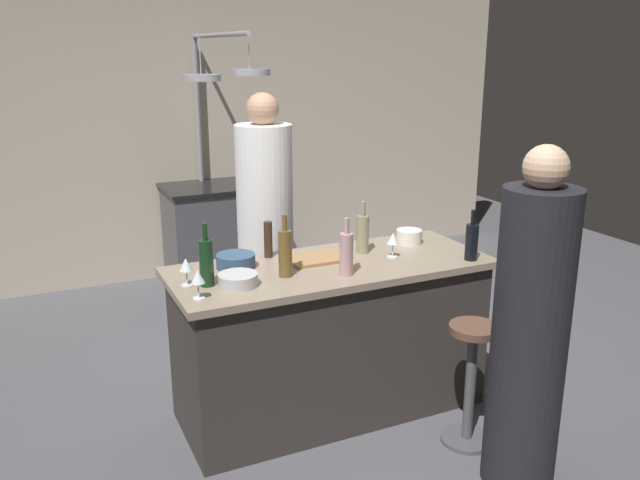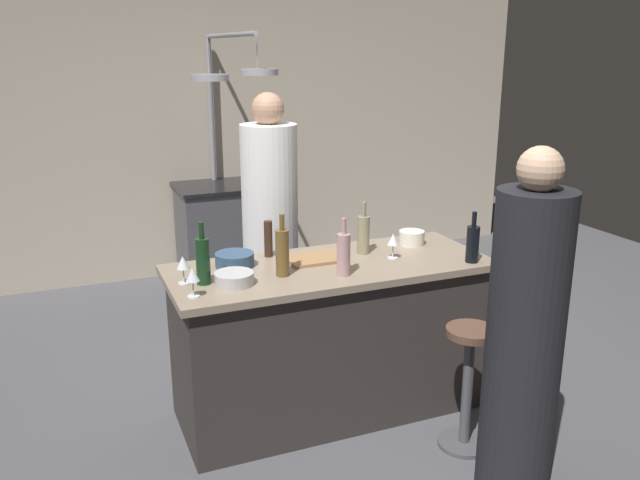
% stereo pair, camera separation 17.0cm
% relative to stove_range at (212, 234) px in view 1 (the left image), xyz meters
% --- Properties ---
extents(ground_plane, '(9.00, 9.00, 0.00)m').
position_rel_stove_range_xyz_m(ground_plane, '(0.00, -2.45, -0.45)').
color(ground_plane, '#4C4C51').
extents(back_wall, '(6.40, 0.16, 2.60)m').
position_rel_stove_range_xyz_m(back_wall, '(0.00, 0.40, 0.85)').
color(back_wall, '#BCAD99').
rests_on(back_wall, ground_plane).
extents(kitchen_island, '(1.80, 0.72, 0.90)m').
position_rel_stove_range_xyz_m(kitchen_island, '(0.00, -2.45, 0.01)').
color(kitchen_island, '#332D2B').
rests_on(kitchen_island, ground_plane).
extents(stove_range, '(0.80, 0.64, 0.89)m').
position_rel_stove_range_xyz_m(stove_range, '(0.00, 0.00, 0.00)').
color(stove_range, '#47474C').
rests_on(stove_range, ground_plane).
extents(chef, '(0.38, 0.38, 1.78)m').
position_rel_stove_range_xyz_m(chef, '(-0.04, -1.52, 0.38)').
color(chef, white).
rests_on(chef, ground_plane).
extents(bar_stool_right, '(0.28, 0.28, 0.68)m').
position_rel_stove_range_xyz_m(bar_stool_right, '(0.52, -3.07, -0.07)').
color(bar_stool_right, '#4C4C51').
rests_on(bar_stool_right, ground_plane).
extents(guest_right, '(0.35, 0.35, 1.66)m').
position_rel_stove_range_xyz_m(guest_right, '(0.54, -3.44, 0.32)').
color(guest_right, black).
rests_on(guest_right, ground_plane).
extents(overhead_pot_rack, '(0.62, 1.46, 2.17)m').
position_rel_stove_range_xyz_m(overhead_pot_rack, '(-0.06, -0.53, 1.20)').
color(overhead_pot_rack, gray).
rests_on(overhead_pot_rack, ground_plane).
extents(cutting_board, '(0.32, 0.22, 0.02)m').
position_rel_stove_range_xyz_m(cutting_board, '(-0.05, -2.35, 0.46)').
color(cutting_board, '#997047').
rests_on(cutting_board, kitchen_island).
extents(pepper_mill, '(0.05, 0.05, 0.21)m').
position_rel_stove_range_xyz_m(pepper_mill, '(-0.27, -2.18, 0.56)').
color(pepper_mill, '#382319').
rests_on(pepper_mill, kitchen_island).
extents(wine_bottle_dark, '(0.07, 0.07, 0.29)m').
position_rel_stove_range_xyz_m(wine_bottle_dark, '(0.75, -2.71, 0.56)').
color(wine_bottle_dark, black).
rests_on(wine_bottle_dark, kitchen_island).
extents(wine_bottle_amber, '(0.07, 0.07, 0.33)m').
position_rel_stove_range_xyz_m(wine_bottle_amber, '(-0.31, -2.53, 0.58)').
color(wine_bottle_amber, brown).
rests_on(wine_bottle_amber, kitchen_island).
extents(wine_bottle_rose, '(0.07, 0.07, 0.31)m').
position_rel_stove_range_xyz_m(wine_bottle_rose, '(-0.01, -2.64, 0.57)').
color(wine_bottle_rose, '#B78C8E').
rests_on(wine_bottle_rose, kitchen_island).
extents(wine_bottle_red, '(0.07, 0.07, 0.32)m').
position_rel_stove_range_xyz_m(wine_bottle_red, '(-0.72, -2.49, 0.58)').
color(wine_bottle_red, '#143319').
rests_on(wine_bottle_red, kitchen_island).
extents(wine_bottle_white, '(0.07, 0.07, 0.31)m').
position_rel_stove_range_xyz_m(wine_bottle_white, '(0.26, -2.34, 0.57)').
color(wine_bottle_white, gray).
rests_on(wine_bottle_white, kitchen_island).
extents(wine_glass_by_chef, '(0.07, 0.07, 0.15)m').
position_rel_stove_range_xyz_m(wine_glass_by_chef, '(-0.81, -2.45, 0.56)').
color(wine_glass_by_chef, silver).
rests_on(wine_glass_by_chef, kitchen_island).
extents(wine_glass_near_left_guest, '(0.07, 0.07, 0.15)m').
position_rel_stove_range_xyz_m(wine_glass_near_left_guest, '(-0.81, -2.65, 0.56)').
color(wine_glass_near_left_guest, silver).
rests_on(wine_glass_near_left_guest, kitchen_island).
extents(wine_glass_near_right_guest, '(0.07, 0.07, 0.15)m').
position_rel_stove_range_xyz_m(wine_glass_near_right_guest, '(0.37, -2.49, 0.56)').
color(wine_glass_near_right_guest, silver).
rests_on(wine_glass_near_right_guest, kitchen_island).
extents(mixing_bowl_ceramic, '(0.16, 0.16, 0.08)m').
position_rel_stove_range_xyz_m(mixing_bowl_ceramic, '(0.61, -2.28, 0.50)').
color(mixing_bowl_ceramic, silver).
rests_on(mixing_bowl_ceramic, kitchen_island).
extents(mixing_bowl_blue, '(0.21, 0.21, 0.08)m').
position_rel_stove_range_xyz_m(mixing_bowl_blue, '(-0.50, -2.28, 0.49)').
color(mixing_bowl_blue, '#334C6B').
rests_on(mixing_bowl_blue, kitchen_island).
extents(mixing_bowl_steel, '(0.20, 0.20, 0.06)m').
position_rel_stove_range_xyz_m(mixing_bowl_steel, '(-0.58, -2.56, 0.48)').
color(mixing_bowl_steel, '#B7B7BC').
rests_on(mixing_bowl_steel, kitchen_island).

